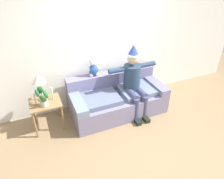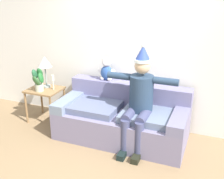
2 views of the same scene
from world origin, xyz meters
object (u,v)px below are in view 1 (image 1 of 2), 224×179
person_seated (134,80)px  potted_plant (42,97)px  teddy_bear (93,68)px  candle_short (52,92)px  couch (117,98)px  candle_tall (34,97)px  side_table (46,106)px  table_lamp (39,80)px

person_seated → potted_plant: size_ratio=3.89×
teddy_bear → candle_short: teddy_bear is taller
person_seated → candle_short: person_seated is taller
couch → candle_tall: candle_tall is taller
potted_plant → candle_short: 0.23m
teddy_bear → side_table: teddy_bear is taller
teddy_bear → table_lamp: 1.08m
candle_short → person_seated: bearing=-8.5°
teddy_bear → person_seated: bearing=-33.5°
couch → side_table: couch is taller
couch → candle_short: (-1.28, 0.07, 0.43)m
potted_plant → candle_tall: (-0.13, 0.09, -0.01)m
person_seated → candle_tall: bearing=174.7°
side_table → candle_tall: 0.30m
teddy_bear → candle_tall: bearing=-166.8°
potted_plant → side_table: bearing=75.9°
person_seated → candle_short: 1.60m
person_seated → side_table: (-1.74, 0.20, -0.27)m
couch → side_table: size_ratio=3.37×
potted_plant → couch: bearing=2.8°
couch → side_table: (-1.44, 0.03, 0.18)m
teddy_bear → candle_tall: 1.25m
couch → side_table: bearing=178.6°
teddy_bear → potted_plant: size_ratio=0.99×
person_seated → table_lamp: person_seated is taller
teddy_bear → side_table: size_ratio=0.66×
side_table → candle_short: (0.16, 0.04, 0.25)m
side_table → table_lamp: size_ratio=1.07×
person_seated → candle_tall: size_ratio=5.79×
side_table → table_lamp: (-0.02, 0.10, 0.52)m
teddy_bear → table_lamp: size_ratio=0.70×
couch → candle_short: 1.36m
potted_plant → teddy_bear: bearing=18.9°
couch → candle_tall: 1.65m
person_seated → candle_tall: (-1.90, 0.18, -0.01)m
table_lamp → candle_short: bearing=-18.4°
side_table → potted_plant: potted_plant is taller
side_table → candle_short: bearing=14.4°
side_table → candle_tall: (-0.16, -0.02, 0.26)m
table_lamp → potted_plant: table_lamp is taller
candle_tall → table_lamp: bearing=41.8°
couch → side_table: 1.45m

